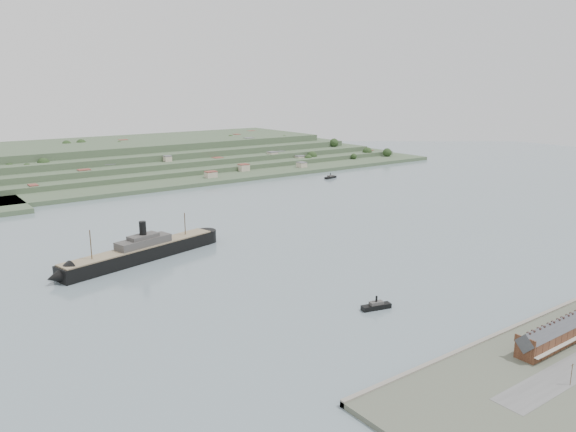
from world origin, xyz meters
TOP-DOWN VIEW (x-y plane):
  - ground at (0.00, 0.00)m, footprint 1400.00×1400.00m
  - terrace_row at (-10.00, -168.02)m, footprint 55.60×9.80m
  - far_peninsula at (27.91, 393.10)m, footprint 760.00×309.00m
  - steamship at (-105.31, 36.86)m, footprint 114.07×39.72m
  - tugboat at (-43.00, -97.33)m, footprint 14.96×7.28m
  - ferry_east at (176.13, 192.41)m, footprint 16.88×7.93m

SIDE VIEW (x-z plane):
  - ground at x=0.00m, z-range 0.00..0.00m
  - ferry_east at x=176.13m, z-range -1.58..4.52m
  - tugboat at x=-43.00m, z-range -1.67..4.84m
  - steamship at x=-105.31m, z-range -8.76..19.02m
  - terrace_row at x=-10.00m, z-range 1.30..12.38m
  - far_peninsula at x=27.91m, z-range -3.12..26.88m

